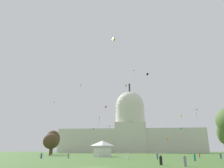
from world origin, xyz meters
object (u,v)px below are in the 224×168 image
at_px(kite_green_low, 195,111).
at_px(kite_cyan_mid, 164,113).
at_px(kite_green_high, 81,86).
at_px(tree_west_far, 53,139).
at_px(person_red_deep_crowd, 199,155).
at_px(person_teal_aisle_center, 195,158).
at_px(kite_orange_low, 167,140).
at_px(kite_turquoise_low, 181,129).
at_px(person_white_lawn_far_right, 128,157).
at_px(person_grey_near_tent, 185,161).
at_px(kite_pink_mid, 116,108).
at_px(kite_violet_low, 99,119).
at_px(event_tent, 102,149).
at_px(person_black_front_right, 161,160).
at_px(kite_white_mid, 54,102).
at_px(tree_west_near, 51,141).
at_px(kite_lime_high, 126,86).
at_px(person_white_edge_west, 98,155).
at_px(person_grey_near_tree_east, 68,156).
at_px(tree_east_far, 223,133).
at_px(kite_red_mid, 133,71).
at_px(kite_yellow_low, 181,116).
at_px(kite_magenta_mid, 106,107).
at_px(person_denim_mid_left, 157,156).
at_px(kite_gold_high, 114,39).
at_px(kite_blue_mid, 94,129).
at_px(person_denim_mid_center, 221,156).
at_px(person_denim_back_left, 41,156).
at_px(capitol_building, 130,131).
at_px(kite_black_high, 147,74).
at_px(kite_black_mid, 110,126).

distance_m(kite_green_low, kite_cyan_mid, 122.75).
bearing_deg(kite_green_high, tree_west_far, 177.74).
xyz_separation_m(person_red_deep_crowd, person_teal_aisle_center, (-7.61, -23.46, -0.01)).
distance_m(person_teal_aisle_center, kite_orange_low, 72.99).
relative_size(person_red_deep_crowd, kite_turquoise_low, 1.10).
distance_m(person_white_lawn_far_right, kite_green_low, 32.05).
relative_size(person_grey_near_tent, kite_pink_mid, 0.77).
height_order(kite_violet_low, kite_cyan_mid, kite_cyan_mid).
relative_size(event_tent, kite_turquoise_low, 5.11).
bearing_deg(person_black_front_right, kite_white_mid, -130.00).
relative_size(tree_west_near, person_teal_aisle_center, 5.97).
bearing_deg(kite_lime_high, person_white_edge_west, 85.26).
height_order(person_white_lawn_far_right, person_grey_near_tree_east, person_white_lawn_far_right).
bearing_deg(person_white_edge_west, person_grey_near_tree_east, -174.81).
relative_size(tree_east_far, kite_pink_mid, 6.88).
relative_size(person_grey_near_tree_east, kite_red_mid, 0.74).
xyz_separation_m(person_red_deep_crowd, kite_red_mid, (-20.20, 13.41, 34.20)).
bearing_deg(kite_yellow_low, person_red_deep_crowd, 160.66).
relative_size(kite_magenta_mid, kite_cyan_mid, 0.47).
bearing_deg(person_denim_mid_left, kite_lime_high, 18.77).
distance_m(person_red_deep_crowd, kite_gold_high, 52.42).
bearing_deg(kite_red_mid, kite_lime_high, -137.56).
bearing_deg(kite_white_mid, person_teal_aisle_center, 99.30).
bearing_deg(kite_blue_mid, person_white_lawn_far_right, -92.01).
bearing_deg(person_white_lawn_far_right, kite_cyan_mid, 63.79).
distance_m(person_denim_mid_center, kite_cyan_mid, 132.60).
height_order(person_denim_back_left, person_white_edge_west, person_white_edge_west).
bearing_deg(kite_lime_high, event_tent, 85.08).
relative_size(capitol_building, person_grey_near_tent, 87.70).
bearing_deg(kite_blue_mid, tree_east_far, -64.75).
height_order(person_white_edge_west, person_grey_near_tree_east, person_white_edge_west).
xyz_separation_m(event_tent, kite_pink_mid, (3.83, 18.19, 18.39)).
bearing_deg(person_denim_back_left, kite_blue_mid, -27.01).
bearing_deg(kite_black_high, kite_turquoise_low, -48.37).
distance_m(person_grey_near_tree_east, kite_magenta_mid, 67.63).
bearing_deg(person_denim_mid_left, kite_magenta_mid, 31.66).
height_order(kite_magenta_mid, kite_red_mid, kite_red_mid).
height_order(person_grey_near_tent, kite_pink_mid, kite_pink_mid).
distance_m(person_denim_mid_center, kite_lime_high, 121.48).
distance_m(kite_turquoise_low, kite_gold_high, 76.63).
height_order(capitol_building, tree_west_far, capitol_building).
bearing_deg(kite_red_mid, kite_black_mid, -128.82).
xyz_separation_m(kite_lime_high, kite_cyan_mid, (33.00, 22.79, -19.27)).
relative_size(tree_east_far, kite_cyan_mid, 5.13).
height_order(kite_green_low, kite_magenta_mid, kite_magenta_mid).
xyz_separation_m(kite_yellow_low, kite_gold_high, (-29.05, -24.23, 27.72)).
distance_m(person_white_edge_west, kite_violet_low, 26.11).
distance_m(person_denim_mid_left, person_teal_aisle_center, 12.03).
height_order(person_white_edge_west, person_teal_aisle_center, person_white_edge_west).
height_order(person_black_front_right, person_red_deep_crowd, person_red_deep_crowd).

